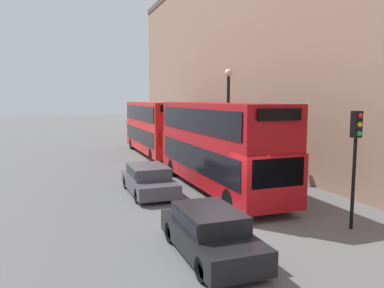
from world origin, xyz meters
The scene contains 7 objects.
ground_plane centered at (0.00, 0.00, 0.00)m, with size 200.00×200.00×0.00m, color #5B5B5B.
bus_leading centered at (1.60, 5.36, 2.38)m, with size 2.59×10.92×4.31m.
bus_second_in_queue centered at (1.60, 18.03, 2.34)m, with size 2.59×10.76×4.23m.
car_dark_sedan centered at (-1.80, -1.85, 0.72)m, with size 1.77×4.29×1.36m.
car_hatchback centered at (-1.80, 5.75, 0.71)m, with size 1.89×4.43×1.34m.
traffic_light centered at (3.69, -1.51, 2.94)m, with size 0.30×0.36×4.10m.
street_lamp centered at (3.39, 7.93, 3.84)m, with size 0.44×0.44×6.18m.
Camera 1 is at (-5.83, -11.44, 4.50)m, focal length 35.00 mm.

